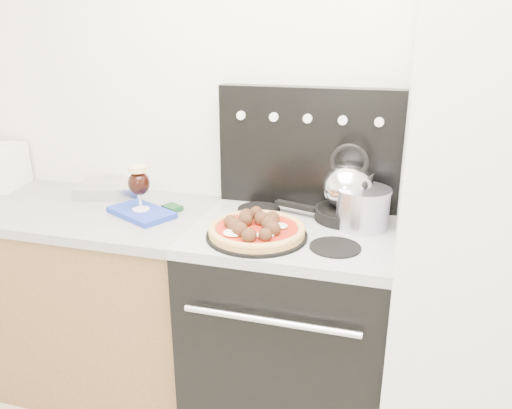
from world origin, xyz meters
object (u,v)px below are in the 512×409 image
(beer_glass, at_px, (139,188))
(tea_kettle, at_px, (348,182))
(skillet, at_px, (346,214))
(oven_mitt, at_px, (141,213))
(stove_body, at_px, (291,334))
(fridge, at_px, (493,243))
(stock_pot, at_px, (363,209))
(base_cabinet, at_px, (66,296))
(pizza_pan, at_px, (257,236))
(pizza, at_px, (257,228))

(beer_glass, xyz_separation_m, tea_kettle, (0.83, 0.14, 0.05))
(skillet, bearing_deg, oven_mitt, -170.72)
(stove_body, bearing_deg, fridge, -2.05)
(fridge, bearing_deg, tea_kettle, 162.53)
(skillet, xyz_separation_m, stock_pot, (0.07, -0.06, 0.05))
(oven_mitt, distance_m, stock_pot, 0.91)
(stock_pot, bearing_deg, skillet, 138.00)
(base_cabinet, distance_m, stove_body, 1.11)
(fridge, relative_size, skillet, 7.63)
(tea_kettle, xyz_separation_m, stock_pot, (0.07, -0.06, -0.08))
(fridge, relative_size, beer_glass, 9.86)
(fridge, bearing_deg, stock_pot, 167.20)
(fridge, height_order, pizza_pan, fridge)
(fridge, bearing_deg, stove_body, 177.95)
(stove_body, distance_m, tea_kettle, 0.67)
(skillet, relative_size, stock_pot, 1.25)
(base_cabinet, relative_size, pizza_pan, 3.90)
(tea_kettle, bearing_deg, pizza, -130.60)
(base_cabinet, relative_size, pizza, 4.13)
(beer_glass, bearing_deg, pizza_pan, -13.89)
(beer_glass, bearing_deg, pizza, -13.89)
(stock_pot, bearing_deg, base_cabinet, -177.80)
(base_cabinet, relative_size, stock_pot, 7.29)
(beer_glass, relative_size, stock_pot, 0.97)
(stove_body, distance_m, beer_glass, 0.87)
(stove_body, height_order, beer_glass, beer_glass)
(pizza_pan, bearing_deg, skillet, 42.80)
(base_cabinet, xyz_separation_m, pizza_pan, (1.00, -0.16, 0.50))
(base_cabinet, bearing_deg, pizza, -9.02)
(stove_body, distance_m, skillet, 0.55)
(skillet, relative_size, tea_kettle, 1.13)
(base_cabinet, bearing_deg, skillet, 4.99)
(fridge, bearing_deg, beer_glass, 178.89)
(pizza, bearing_deg, base_cabinet, 170.98)
(pizza, bearing_deg, pizza_pan, 0.00)
(base_cabinet, relative_size, tea_kettle, 6.58)
(stock_pot, bearing_deg, stove_body, -162.90)
(stock_pot, bearing_deg, beer_glass, -175.19)
(base_cabinet, bearing_deg, tea_kettle, 4.99)
(fridge, xyz_separation_m, tea_kettle, (-0.52, 0.16, 0.12))
(stove_body, bearing_deg, base_cabinet, 178.70)
(skillet, bearing_deg, stock_pot, -42.00)
(oven_mitt, height_order, beer_glass, beer_glass)
(base_cabinet, xyz_separation_m, oven_mitt, (0.45, -0.02, 0.48))
(base_cabinet, bearing_deg, pizza_pan, -9.02)
(tea_kettle, bearing_deg, stove_body, -136.52)
(stove_body, relative_size, pizza_pan, 2.37)
(base_cabinet, distance_m, tea_kettle, 1.45)
(stove_body, xyz_separation_m, pizza_pan, (-0.11, -0.13, 0.49))
(beer_glass, bearing_deg, stock_pot, 4.81)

